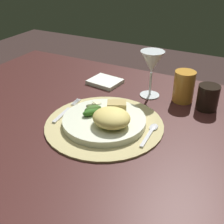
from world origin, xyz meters
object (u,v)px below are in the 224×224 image
Objects in this scene: spoon at (151,131)px; wine_glass at (152,64)px; dining_table at (106,155)px; fork at (66,111)px; napkin at (105,82)px; amber_tumbler at (184,86)px; dinner_plate at (104,121)px; dark_tumbler at (208,97)px.

spoon is 0.27m from wine_glass.
dining_table is 0.20m from fork.
dining_table is at bearing -60.60° from napkin.
wine_glass reaches higher than spoon.
spoon is at bearing -67.86° from wine_glass.
fork is 0.33m from wine_glass.
dining_table is 0.35m from amber_tumbler.
dinner_plate reaches higher than fork.
wine_glass is at bearing 75.69° from dining_table.
napkin is at bearing 139.36° from spoon.
amber_tumbler is (0.16, 0.27, 0.04)m from dinner_plate.
spoon is (0.28, 0.02, 0.00)m from fork.
wine_glass is at bearing 52.22° from fork.
napkin is (-0.14, 0.24, 0.14)m from dining_table.
spoon is (0.15, -0.00, 0.14)m from dining_table.
wine_glass is 0.22m from dark_tumbler.
wine_glass reaches higher than dark_tumbler.
fork is at bearing -170.31° from dining_table.
dining_table is 15.95× the size of dark_tumbler.
napkin is 0.31m from amber_tumbler.
wine_glass reaches higher than fork.
fork reaches higher than dining_table.
amber_tumbler is (0.31, -0.00, 0.05)m from napkin.
fork is 0.41m from amber_tumbler.
dark_tumbler is at bearing 64.05° from spoon.
fork is 0.46m from dark_tumbler.
napkin reaches higher than spoon.
napkin is 0.71× the size of wine_glass.
napkin is at bearing 179.50° from amber_tumbler.
dining_table is 10.47× the size of spoon.
dining_table is at bearing 178.93° from spoon.
fork is (-0.13, -0.02, 0.14)m from dining_table.
dining_table is 0.21m from spoon.
wine_glass is 1.53× the size of amber_tumbler.
dinner_plate is at bearing -135.41° from dark_tumbler.
dining_table is 0.38m from dark_tumbler.
fork is at bearing -139.32° from amber_tumbler.
dinner_plate reaches higher than spoon.
napkin is 1.09× the size of amber_tumbler.
wine_glass reaches higher than napkin.
dinner_plate is 1.97× the size of spoon.
amber_tumbler is (0.17, 0.24, 0.19)m from dining_table.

